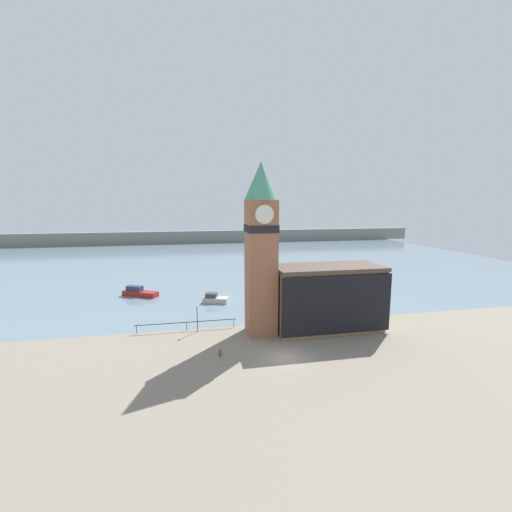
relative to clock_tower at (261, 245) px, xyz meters
The scene contains 10 objects.
ground_plane 13.54m from the clock_tower, 82.27° to the right, with size 160.00×160.00×0.00m, color gray.
water 64.06m from the clock_tower, 89.08° to the left, with size 160.00×120.00×0.00m.
far_shoreline 103.43m from the clock_tower, 89.44° to the left, with size 180.00×3.00×5.00m.
pier_railing 14.11m from the clock_tower, 163.15° to the left, with size 12.94×0.08×1.09m.
clock_tower is the anchor object (origin of this frame).
pier_building 11.27m from the clock_tower, ahead, with size 14.01×6.39×8.37m.
boat_near 18.75m from the clock_tower, 107.34° to the left, with size 4.48×3.21×1.57m.
boat_far 29.56m from the clock_tower, 129.23° to the left, with size 6.52×4.74×1.75m.
mooring_bollard_near 13.48m from the clock_tower, 135.24° to the right, with size 0.31×0.31×0.84m.
lamp_post 11.93m from the clock_tower, 165.98° to the left, with size 0.32×0.32×3.55m.
Camera 1 is at (-9.88, -33.02, 16.24)m, focal length 24.00 mm.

